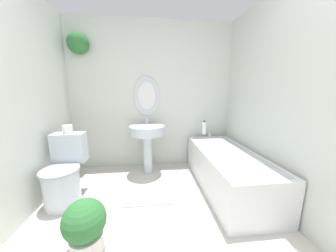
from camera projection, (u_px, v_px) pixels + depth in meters
name	position (u px, v px, depth m)	size (l,w,h in m)	color
wall_back	(148.00, 94.00, 2.81)	(2.75, 0.30, 2.40)	silver
wall_left	(6.00, 100.00, 1.52)	(0.06, 2.46, 2.40)	silver
wall_right	(280.00, 99.00, 1.81)	(0.06, 2.46, 2.40)	silver
toilet	(65.00, 175.00, 1.96)	(0.40, 0.58, 0.78)	silver
pedestal_sink	(147.00, 136.00, 2.61)	(0.54, 0.54, 0.87)	silver
bathtub	(227.00, 169.00, 2.26)	(0.68, 1.60, 0.59)	silver
shampoo_bottle	(204.00, 128.00, 2.81)	(0.07, 0.07, 0.22)	white
potted_plant	(85.00, 225.00, 1.32)	(0.33, 0.33, 0.46)	silver
bath_mat	(148.00, 196.00, 2.08)	(0.55, 0.37, 0.02)	silver
toilet_paper_roll	(68.00, 129.00, 2.05)	(0.11, 0.11, 0.10)	white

